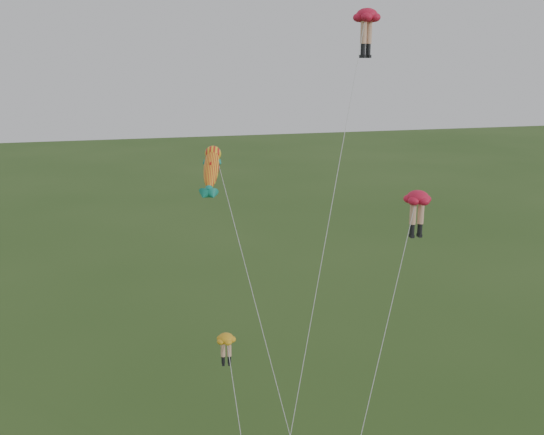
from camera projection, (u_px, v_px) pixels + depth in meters
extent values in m
ellipsoid|color=red|center=(367.00, 15.00, 33.85)|extent=(2.16, 2.16, 0.79)
cylinder|color=#DEA283|center=(364.00, 32.00, 33.92)|extent=(0.35, 0.35, 1.21)
cylinder|color=black|center=(363.00, 49.00, 34.15)|extent=(0.28, 0.28, 0.61)
cube|color=black|center=(363.00, 56.00, 34.25)|extent=(0.35, 0.40, 0.18)
cylinder|color=#DEA283|center=(369.00, 33.00, 34.25)|extent=(0.35, 0.35, 1.21)
cylinder|color=black|center=(368.00, 49.00, 34.48)|extent=(0.28, 0.28, 0.61)
cube|color=black|center=(368.00, 56.00, 34.58)|extent=(0.35, 0.40, 0.18)
cylinder|color=silver|center=(324.00, 246.00, 30.70)|extent=(8.44, 10.77, 23.97)
ellipsoid|color=red|center=(418.00, 197.00, 30.68)|extent=(1.47, 1.47, 0.72)
cylinder|color=#DEA283|center=(413.00, 214.00, 30.85)|extent=(0.32, 0.32, 1.10)
cylinder|color=black|center=(412.00, 229.00, 31.06)|extent=(0.25, 0.25, 0.55)
cube|color=black|center=(412.00, 236.00, 31.15)|extent=(0.19, 0.32, 0.16)
cylinder|color=#DEA283|center=(421.00, 213.00, 30.95)|extent=(0.32, 0.32, 1.10)
cylinder|color=black|center=(420.00, 229.00, 31.16)|extent=(0.25, 0.25, 0.55)
cube|color=black|center=(419.00, 235.00, 31.25)|extent=(0.19, 0.32, 0.16)
cylinder|color=silver|center=(378.00, 363.00, 28.40)|extent=(6.91, 6.87, 14.77)
ellipsoid|color=gold|center=(226.00, 338.00, 27.00)|extent=(1.03, 1.03, 0.45)
cylinder|color=#DEA283|center=(223.00, 349.00, 27.12)|extent=(0.20, 0.20, 0.69)
cylinder|color=black|center=(223.00, 360.00, 27.25)|extent=(0.16, 0.16, 0.35)
cube|color=black|center=(223.00, 364.00, 27.30)|extent=(0.14, 0.22, 0.10)
cylinder|color=#DEA283|center=(229.00, 349.00, 27.14)|extent=(0.20, 0.20, 0.69)
cylinder|color=black|center=(229.00, 359.00, 27.28)|extent=(0.16, 0.16, 0.35)
cube|color=black|center=(229.00, 364.00, 27.33)|extent=(0.14, 0.22, 0.10)
ellipsoid|color=yellow|center=(212.00, 167.00, 31.66)|extent=(1.71, 3.08, 2.54)
sphere|color=yellow|center=(212.00, 167.00, 31.66)|extent=(1.22, 1.47, 1.26)
cone|color=#148672|center=(212.00, 167.00, 31.66)|extent=(1.00, 1.31, 1.22)
cone|color=#148672|center=(212.00, 167.00, 31.66)|extent=(1.00, 1.31, 1.22)
cone|color=#148672|center=(212.00, 167.00, 31.66)|extent=(0.57, 0.74, 0.68)
cone|color=#148672|center=(212.00, 167.00, 31.66)|extent=(0.57, 0.74, 0.68)
cone|color=red|center=(212.00, 167.00, 31.66)|extent=(0.61, 0.75, 0.66)
cylinder|color=silver|center=(260.00, 337.00, 29.96)|extent=(3.01, 8.74, 15.74)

